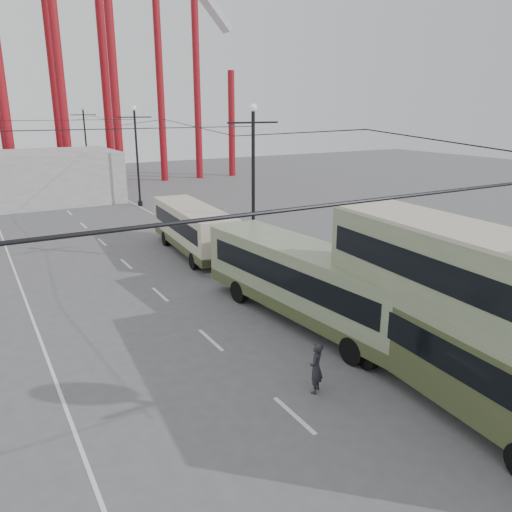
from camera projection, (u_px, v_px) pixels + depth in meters
ground at (418, 485)px, 12.47m from camera, size 160.00×160.00×0.00m
road_markings at (140, 274)px, 28.38m from camera, size 12.52×120.00×0.01m
lamp_post_mid at (253, 187)px, 28.76m from camera, size 3.20×0.44×9.32m
lamp_post_far at (137, 157)px, 47.00m from camera, size 3.20×0.44×9.32m
lamp_post_distant at (86, 144)px, 65.24m from camera, size 3.20×0.44×9.32m
double_decker_bus at (465, 310)px, 15.13m from camera, size 3.43×10.69×5.65m
single_decker_green at (307, 280)px, 21.63m from camera, size 3.76×12.05×3.35m
single_decker_cream at (193, 228)px, 31.95m from camera, size 3.21×9.98×3.06m
pedestrian at (316, 368)px, 16.33m from camera, size 0.76×0.73×1.76m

